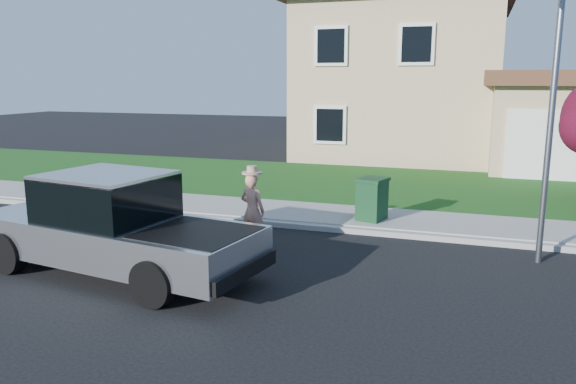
% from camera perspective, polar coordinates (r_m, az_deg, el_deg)
% --- Properties ---
extents(ground, '(80.00, 80.00, 0.00)m').
position_cam_1_polar(ground, '(10.13, -1.34, -7.99)').
color(ground, black).
rests_on(ground, ground).
extents(curb, '(40.00, 0.20, 0.12)m').
position_cam_1_polar(curb, '(12.53, 7.52, -3.97)').
color(curb, gray).
rests_on(curb, ground).
extents(sidewalk, '(40.00, 2.00, 0.15)m').
position_cam_1_polar(sidewalk, '(13.58, 8.42, -2.73)').
color(sidewalk, gray).
rests_on(sidewalk, ground).
extents(lawn, '(40.00, 7.00, 0.10)m').
position_cam_1_polar(lawn, '(17.93, 10.99, 0.55)').
color(lawn, '#123F13').
rests_on(lawn, ground).
extents(house, '(14.00, 11.30, 6.85)m').
position_cam_1_polar(house, '(25.44, 14.42, 10.62)').
color(house, tan).
rests_on(house, ground).
extents(pickup_truck, '(5.63, 2.62, 1.78)m').
position_cam_1_polar(pickup_truck, '(10.23, -17.31, -3.46)').
color(pickup_truck, black).
rests_on(pickup_truck, ground).
extents(woman, '(0.62, 0.47, 1.67)m').
position_cam_1_polar(woman, '(11.36, -3.64, -1.71)').
color(woman, tan).
rests_on(woman, ground).
extents(trash_bin, '(0.76, 0.82, 0.98)m').
position_cam_1_polar(trash_bin, '(13.11, 8.53, -0.67)').
color(trash_bin, '#0E3519').
rests_on(trash_bin, sidewalk).
extents(street_lamp, '(0.31, 0.64, 4.88)m').
position_cam_1_polar(street_lamp, '(11.03, 25.17, 7.33)').
color(street_lamp, slate).
rests_on(street_lamp, ground).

